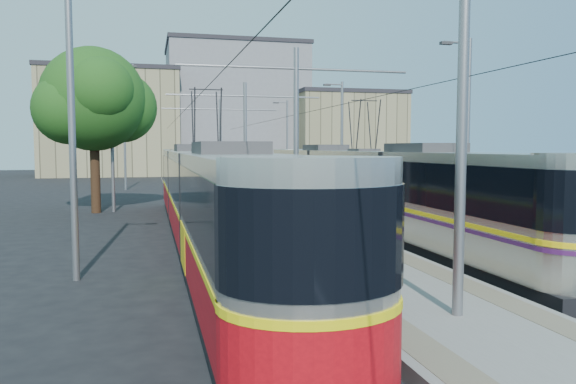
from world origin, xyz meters
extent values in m
plane|color=black|center=(0.00, 0.00, 0.00)|extent=(160.00, 160.00, 0.00)
cube|color=gray|center=(0.00, 17.00, 0.15)|extent=(4.00, 50.00, 0.30)
cube|color=gray|center=(-1.45, 17.00, 0.30)|extent=(0.70, 50.00, 0.01)
cube|color=gray|center=(1.45, 17.00, 0.30)|extent=(0.70, 50.00, 0.01)
cube|color=gray|center=(-4.32, 17.00, 0.01)|extent=(0.07, 70.00, 0.03)
cube|color=gray|center=(-2.88, 17.00, 0.01)|extent=(0.07, 70.00, 0.03)
cube|color=gray|center=(2.88, 17.00, 0.01)|extent=(0.07, 70.00, 0.03)
cube|color=gray|center=(4.32, 17.00, 0.01)|extent=(0.07, 70.00, 0.03)
cube|color=silver|center=(-3.60, -3.00, 0.01)|extent=(1.20, 5.00, 0.01)
cube|color=black|center=(-3.60, 6.86, 0.20)|extent=(2.30, 28.12, 0.40)
cube|color=beige|center=(-3.60, 6.86, 1.85)|extent=(2.40, 26.52, 2.90)
cube|color=black|center=(-3.60, 6.86, 2.35)|extent=(2.43, 26.52, 1.30)
cube|color=yellow|center=(-3.60, 6.86, 1.45)|extent=(2.43, 26.52, 0.12)
cube|color=red|center=(-3.60, 6.86, 0.95)|extent=(2.42, 26.52, 1.10)
cube|color=#2D2D30|center=(-3.60, 6.86, 3.45)|extent=(1.68, 3.00, 0.30)
cube|color=black|center=(3.60, 9.96, 0.20)|extent=(2.30, 27.66, 0.40)
cube|color=beige|center=(3.60, 9.96, 1.85)|extent=(2.40, 26.06, 2.90)
cube|color=black|center=(3.60, 9.96, 2.35)|extent=(2.43, 26.06, 1.30)
cube|color=yellow|center=(3.60, 9.96, 1.45)|extent=(2.43, 26.06, 0.12)
cube|color=#44164F|center=(3.60, 9.96, 1.30)|extent=(2.43, 26.06, 0.10)
cube|color=#2D2D30|center=(3.60, 9.96, 3.45)|extent=(1.68, 3.00, 0.30)
cylinder|color=gray|center=(0.00, -4.00, 3.80)|extent=(0.20, 0.20, 7.00)
cylinder|color=gray|center=(0.00, 8.00, 3.80)|extent=(0.20, 0.20, 7.00)
cylinder|color=gray|center=(0.00, 8.00, 6.50)|extent=(9.20, 0.10, 0.10)
cylinder|color=gray|center=(0.00, 20.00, 3.80)|extent=(0.20, 0.20, 7.00)
cylinder|color=gray|center=(0.00, 20.00, 6.50)|extent=(9.20, 0.10, 0.10)
cylinder|color=gray|center=(0.00, 32.00, 3.80)|extent=(0.20, 0.20, 7.00)
cylinder|color=gray|center=(0.00, 32.00, 6.50)|extent=(9.20, 0.10, 0.10)
cylinder|color=black|center=(-3.60, 17.00, 5.55)|extent=(0.02, 70.00, 0.02)
cylinder|color=black|center=(3.60, 17.00, 5.55)|extent=(0.02, 70.00, 0.02)
cylinder|color=gray|center=(-7.50, 2.00, 4.00)|extent=(0.18, 0.18, 8.00)
cylinder|color=gray|center=(-7.50, 18.00, 4.00)|extent=(0.18, 0.18, 8.00)
cube|color=#2D2D30|center=(-6.40, 18.00, 7.75)|extent=(0.50, 0.22, 0.12)
cylinder|color=gray|center=(-7.50, 34.00, 4.00)|extent=(0.18, 0.18, 8.00)
cube|color=#2D2D30|center=(-6.40, 34.00, 7.75)|extent=(0.50, 0.22, 0.12)
cylinder|color=gray|center=(7.50, 8.00, 4.00)|extent=(0.18, 0.18, 8.00)
cube|color=#2D2D30|center=(6.40, 8.00, 7.75)|extent=(0.50, 0.22, 0.12)
cylinder|color=gray|center=(7.50, 24.00, 4.00)|extent=(0.18, 0.18, 8.00)
cube|color=#2D2D30|center=(6.40, 24.00, 7.75)|extent=(0.50, 0.22, 0.12)
cylinder|color=gray|center=(7.50, 40.00, 4.00)|extent=(0.18, 0.18, 8.00)
cube|color=#2D2D30|center=(6.40, 40.00, 7.75)|extent=(0.50, 0.22, 0.12)
cube|color=black|center=(0.85, 12.52, 1.56)|extent=(0.74, 1.14, 2.52)
cube|color=black|center=(0.85, 12.52, 1.72)|extent=(0.79, 1.19, 1.31)
cylinder|color=#382314|center=(-8.38, 17.78, 1.80)|extent=(0.50, 0.50, 3.60)
sphere|color=#1D4112|center=(-8.38, 17.78, 5.96)|extent=(5.40, 5.40, 5.40)
sphere|color=#1D4112|center=(-7.03, 18.68, 5.63)|extent=(3.83, 3.83, 3.83)
cube|color=gray|center=(-10.00, 60.00, 6.26)|extent=(16.00, 12.00, 12.51)
cube|color=#262328|center=(-10.00, 60.00, 12.76)|extent=(16.32, 12.24, 0.50)
cube|color=gray|center=(6.00, 64.00, 8.39)|extent=(18.00, 14.00, 16.78)
cube|color=#262328|center=(6.00, 64.00, 17.03)|extent=(18.36, 14.28, 0.50)
cube|color=gray|center=(20.00, 58.00, 5.14)|extent=(14.00, 10.00, 10.29)
cube|color=#262328|center=(20.00, 58.00, 10.54)|extent=(14.28, 10.20, 0.50)
camera|label=1|loc=(-5.60, -13.30, 3.46)|focal=35.00mm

